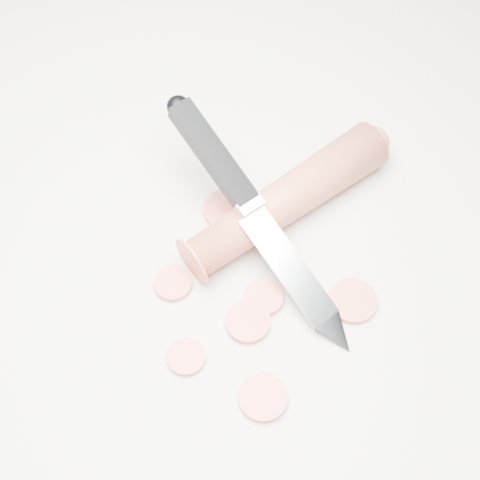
% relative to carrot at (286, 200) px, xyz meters
% --- Properties ---
extents(ground, '(2.40, 2.40, 0.00)m').
position_rel_carrot_xyz_m(ground, '(-0.02, -0.04, -0.02)').
color(ground, silver).
rests_on(ground, ground).
extents(carrot, '(0.13, 0.19, 0.04)m').
position_rel_carrot_xyz_m(carrot, '(0.00, 0.00, 0.00)').
color(carrot, '#BF563A').
rests_on(carrot, ground).
extents(carrot_slice_0, '(0.03, 0.03, 0.01)m').
position_rel_carrot_xyz_m(carrot_slice_0, '(-0.06, -0.10, -0.02)').
color(carrot_slice_0, '#E35B4A').
rests_on(carrot_slice_0, ground).
extents(carrot_slice_1, '(0.03, 0.03, 0.01)m').
position_rel_carrot_xyz_m(carrot_slice_1, '(-0.02, -0.15, -0.02)').
color(carrot_slice_1, '#E35B4A').
rests_on(carrot_slice_1, ground).
extents(carrot_slice_2, '(0.04, 0.04, 0.01)m').
position_rel_carrot_xyz_m(carrot_slice_2, '(0.01, -0.11, -0.02)').
color(carrot_slice_2, '#E35B4A').
rests_on(carrot_slice_2, ground).
extents(carrot_slice_3, '(0.03, 0.03, 0.01)m').
position_rel_carrot_xyz_m(carrot_slice_3, '(0.02, -0.08, -0.02)').
color(carrot_slice_3, '#E35B4A').
rests_on(carrot_slice_3, ground).
extents(carrot_slice_4, '(0.04, 0.04, 0.01)m').
position_rel_carrot_xyz_m(carrot_slice_4, '(0.08, -0.06, -0.02)').
color(carrot_slice_4, '#E35B4A').
rests_on(carrot_slice_4, ground).
extents(carrot_slice_5, '(0.04, 0.04, 0.01)m').
position_rel_carrot_xyz_m(carrot_slice_5, '(-0.05, -0.02, -0.02)').
color(carrot_slice_5, '#E35B4A').
rests_on(carrot_slice_5, ground).
extents(carrot_slice_6, '(0.04, 0.04, 0.01)m').
position_rel_carrot_xyz_m(carrot_slice_6, '(0.05, -0.16, -0.02)').
color(carrot_slice_6, '#E35B4A').
rests_on(carrot_slice_6, ground).
extents(kitchen_knife, '(0.22, 0.14, 0.09)m').
position_rel_carrot_xyz_m(kitchen_knife, '(-0.01, -0.04, 0.02)').
color(kitchen_knife, '#B9BBC0').
rests_on(kitchen_knife, ground).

